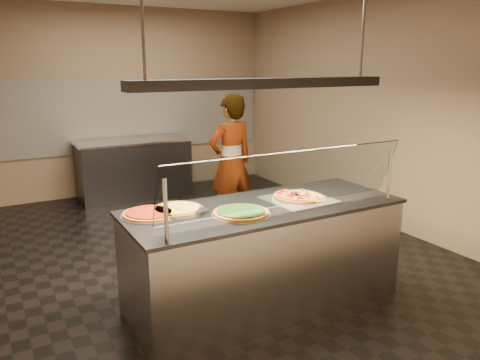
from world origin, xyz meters
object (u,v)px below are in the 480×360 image
pizza_tomato (149,213)px  pizza_spatula (189,210)px  perforated_tray (299,199)px  prep_table (134,169)px  pizza_cheese (177,209)px  pizza_spinach (241,212)px  sneeze_guard (289,180)px  worker (231,162)px  heat_lamp_housing (266,83)px  serving_counter (264,256)px  half_pizza_pepperoni (289,197)px  half_pizza_sausage (308,195)px

pizza_tomato → pizza_spatula: 0.32m
perforated_tray → prep_table: perforated_tray is taller
pizza_tomato → prep_table: pizza_tomato is taller
prep_table → pizza_cheese: bearing=-101.1°
pizza_spinach → pizza_spatula: bearing=146.7°
sneeze_guard → pizza_tomato: bearing=149.5°
prep_table → worker: bearing=-70.9°
pizza_spatula → prep_table: 3.97m
pizza_spinach → sneeze_guard: bearing=-36.3°
pizza_cheese → heat_lamp_housing: bearing=-17.1°
pizza_tomato → worker: (1.68, 1.76, -0.08)m
serving_counter → pizza_cheese: pizza_cheese is taller
half_pizza_pepperoni → worker: bearing=76.4°
pizza_tomato → pizza_spatula: size_ratio=1.75×
pizza_tomato → heat_lamp_housing: (0.95, -0.22, 1.01)m
sneeze_guard → prep_table: size_ratio=1.23×
perforated_tray → worker: 2.02m
half_pizza_pepperoni → pizza_tomato: half_pizza_pepperoni is taller
half_pizza_pepperoni → half_pizza_sausage: bearing=-0.4°
pizza_spatula → worker: size_ratio=0.15×
pizza_cheese → prep_table: (0.74, 3.77, -0.48)m
pizza_spinach → prep_table: 4.15m
prep_table → pizza_spinach: bearing=-94.6°
pizza_tomato → prep_table: (0.98, 3.77, -0.48)m
half_pizza_sausage → serving_counter: bearing=179.4°
pizza_spinach → worker: worker is taller
perforated_tray → half_pizza_pepperoni: 0.11m
half_pizza_pepperoni → pizza_spatula: (-0.90, 0.11, -0.01)m
sneeze_guard → perforated_tray: bearing=43.8°
serving_counter → sneeze_guard: 0.83m
half_pizza_sausage → pizza_spinach: (-0.76, -0.12, -0.01)m
serving_counter → half_pizza_pepperoni: (0.25, -0.00, 0.50)m
half_pizza_pepperoni → pizza_spinach: size_ratio=0.96×
sneeze_guard → perforated_tray: size_ratio=3.77×
serving_counter → pizza_tomato: bearing=167.2°
prep_table → sneeze_guard: bearing=-90.4°
sneeze_guard → half_pizza_sausage: (0.46, 0.34, -0.27)m
prep_table → pizza_spatula: bearing=-100.0°
pizza_spinach → pizza_tomato: bearing=152.5°
half_pizza_pepperoni → half_pizza_sausage: size_ratio=1.00×
pizza_tomato → worker: worker is taller
pizza_cheese → prep_table: bearing=78.9°
half_pizza_pepperoni → pizza_spatula: half_pizza_pepperoni is taller
pizza_tomato → perforated_tray: bearing=-9.6°
serving_counter → pizza_spatula: size_ratio=9.39×
half_pizza_sausage → prep_table: half_pizza_sausage is taller
pizza_spatula → heat_lamp_housing: heat_lamp_housing is taller
sneeze_guard → half_pizza_pepperoni: sneeze_guard is taller
perforated_tray → heat_lamp_housing: bearing=179.3°
pizza_spinach → perforated_tray: bearing=10.2°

